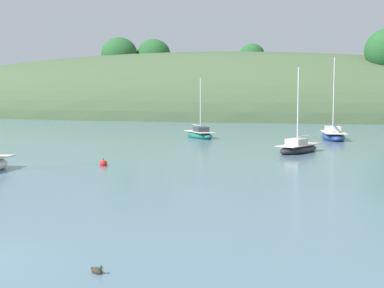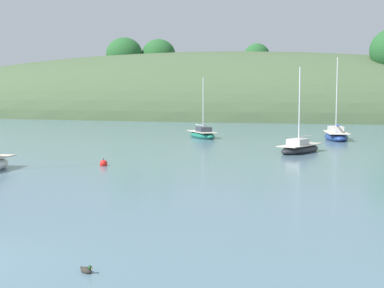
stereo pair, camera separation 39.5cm
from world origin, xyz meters
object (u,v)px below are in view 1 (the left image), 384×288
at_px(sailboat_black_sloop, 298,148).
at_px(mooring_buoy_inner, 104,164).
at_px(duck_lone_left, 97,271).
at_px(sailboat_grey_yawl, 200,134).
at_px(sailboat_red_portside, 333,135).

xyz_separation_m(sailboat_black_sloop, mooring_buoy_inner, (-9.71, -10.91, -0.19)).
bearing_deg(duck_lone_left, mooring_buoy_inner, 117.41).
height_order(sailboat_grey_yawl, mooring_buoy_inner, sailboat_grey_yawl).
height_order(sailboat_black_sloop, sailboat_grey_yawl, sailboat_black_sloop).
bearing_deg(sailboat_red_portside, sailboat_black_sloop, -97.44).
height_order(sailboat_black_sloop, duck_lone_left, sailboat_black_sloop).
bearing_deg(sailboat_grey_yawl, mooring_buoy_inner, -87.25).
xyz_separation_m(sailboat_red_portside, sailboat_grey_yawl, (-12.39, -1.88, -0.05)).
bearing_deg(mooring_buoy_inner, duck_lone_left, -62.59).
bearing_deg(sailboat_red_portside, duck_lone_left, -93.97).
distance_m(sailboat_black_sloop, duck_lone_left, 27.46).
bearing_deg(sailboat_black_sloop, sailboat_red_portside, 82.56).
distance_m(sailboat_black_sloop, sailboat_grey_yawl, 15.17).
distance_m(mooring_buoy_inner, duck_lone_left, 18.62).
distance_m(sailboat_grey_yawl, mooring_buoy_inner, 21.65).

